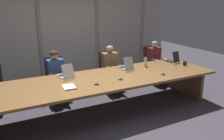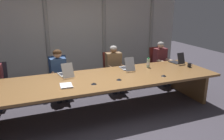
# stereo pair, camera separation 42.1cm
# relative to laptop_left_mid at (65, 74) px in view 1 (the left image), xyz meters

# --- Properties ---
(ground_plane) EXTENTS (14.06, 14.06, 0.00)m
(ground_plane) POSITION_rel_laptop_left_mid_xyz_m (0.68, -0.42, -0.78)
(ground_plane) COLOR #47424C
(conference_table) EXTENTS (4.97, 1.41, 0.72)m
(conference_table) POSITION_rel_laptop_left_mid_xyz_m (0.68, -0.42, -0.18)
(conference_table) COLOR olive
(conference_table) RESTS_ON ground_plane
(curtain_backdrop) EXTENTS (7.03, 0.17, 2.99)m
(curtain_backdrop) POSITION_rel_laptop_left_mid_xyz_m (0.68, 2.14, 0.71)
(curtain_backdrop) COLOR beige
(curtain_backdrop) RESTS_ON ground_plane
(laptop_left_mid) EXTENTS (0.30, 0.49, 0.30)m
(laptop_left_mid) POSITION_rel_laptop_left_mid_xyz_m (0.00, 0.00, 0.00)
(laptop_left_mid) COLOR beige
(laptop_left_mid) RESTS_ON conference_table
(laptop_center) EXTENTS (0.23, 0.46, 0.31)m
(laptop_center) POSITION_rel_laptop_left_mid_xyz_m (1.42, -0.04, 0.00)
(laptop_center) COLOR #A8ADB7
(laptop_center) RESTS_ON conference_table
(laptop_right_mid) EXTENTS (0.25, 0.40, 0.29)m
(laptop_right_mid) POSITION_rel_laptop_left_mid_xyz_m (2.85, -0.01, -0.00)
(laptop_right_mid) COLOR #2D2D33
(laptop_right_mid) RESTS_ON conference_table
(office_chair_left_mid) EXTENTS (0.60, 0.60, 0.96)m
(office_chair_left_mid) POSITION_rel_laptop_left_mid_xyz_m (-0.02, 0.75, -0.42)
(office_chair_left_mid) COLOR navy
(office_chair_left_mid) RESTS_ON ground_plane
(office_chair_center) EXTENTS (0.60, 0.60, 0.96)m
(office_chair_center) POSITION_rel_laptop_left_mid_xyz_m (1.40, 0.75, -0.42)
(office_chair_center) COLOR #511E19
(office_chair_center) RESTS_ON ground_plane
(office_chair_right_mid) EXTENTS (0.60, 0.60, 0.99)m
(office_chair_right_mid) POSITION_rel_laptop_left_mid_xyz_m (2.82, 0.75, -0.41)
(office_chair_right_mid) COLOR #511E19
(office_chair_right_mid) RESTS_ON ground_plane
(person_left_mid) EXTENTS (0.39, 0.56, 1.17)m
(person_left_mid) POSITION_rel_laptop_left_mid_xyz_m (-0.05, 0.59, -0.11)
(person_left_mid) COLOR #335184
(person_left_mid) RESTS_ON ground_plane
(person_center) EXTENTS (0.42, 0.56, 1.16)m
(person_center) POSITION_rel_laptop_left_mid_xyz_m (1.37, 0.59, -0.12)
(person_center) COLOR olive
(person_center) RESTS_ON ground_plane
(person_right_mid) EXTENTS (0.40, 0.57, 1.17)m
(person_right_mid) POSITION_rel_laptop_left_mid_xyz_m (2.80, 0.58, -0.12)
(person_right_mid) COLOR brown
(person_right_mid) RESTS_ON ground_plane
(water_bottle_primary) EXTENTS (0.08, 0.08, 0.23)m
(water_bottle_primary) POSITION_rel_laptop_left_mid_xyz_m (1.97, -0.06, 0.05)
(water_bottle_primary) COLOR #ADD1B2
(water_bottle_primary) RESTS_ON conference_table
(coffee_mug_near) EXTENTS (0.13, 0.08, 0.10)m
(coffee_mug_near) POSITION_rel_laptop_left_mid_xyz_m (2.90, -0.42, -0.01)
(coffee_mug_near) COLOR black
(coffee_mug_near) RESTS_ON conference_table
(conference_mic_left_side) EXTENTS (0.11, 0.11, 0.03)m
(conference_mic_left_side) POSITION_rel_laptop_left_mid_xyz_m (0.40, -0.72, -0.04)
(conference_mic_left_side) COLOR black
(conference_mic_left_side) RESTS_ON conference_table
(conference_mic_middle) EXTENTS (0.11, 0.11, 0.03)m
(conference_mic_middle) POSITION_rel_laptop_left_mid_xyz_m (0.94, -0.67, -0.04)
(conference_mic_middle) COLOR black
(conference_mic_middle) RESTS_ON conference_table
(conference_mic_right_side) EXTENTS (0.11, 0.11, 0.03)m
(conference_mic_right_side) POSITION_rel_laptop_left_mid_xyz_m (1.92, -0.80, -0.04)
(conference_mic_right_side) COLOR black
(conference_mic_right_side) RESTS_ON conference_table
(spiral_notepad) EXTENTS (0.24, 0.32, 0.03)m
(spiral_notepad) POSITION_rel_laptop_left_mid_xyz_m (-0.11, -0.62, -0.05)
(spiral_notepad) COLOR silver
(spiral_notepad) RESTS_ON conference_table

